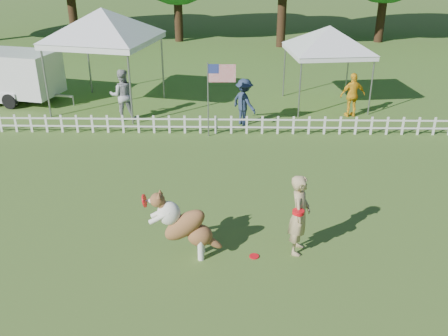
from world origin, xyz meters
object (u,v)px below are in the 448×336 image
object	(u,v)px
canopy_tent_left	(106,60)
spectator_c	(353,95)
cargo_trailer	(11,76)
spectator_a	(122,95)
frisbee_on_turf	(254,256)
flag_pole	(208,100)
canopy_tent_right	(326,67)
handler	(300,215)
spectator_b	(244,102)
dog	(186,225)

from	to	relation	value
canopy_tent_left	spectator_c	world-z (taller)	canopy_tent_left
cargo_trailer	spectator_c	world-z (taller)	cargo_trailer
spectator_a	canopy_tent_left	bearing A→B (deg)	-71.66
frisbee_on_turf	spectator_c	world-z (taller)	spectator_c
frisbee_on_turf	spectator_c	bearing A→B (deg)	66.66
cargo_trailer	spectator_a	world-z (taller)	cargo_trailer
flag_pole	spectator_c	distance (m)	5.37
canopy_tent_right	handler	bearing A→B (deg)	-109.08
canopy_tent_left	spectator_b	world-z (taller)	canopy_tent_left
handler	frisbee_on_turf	size ratio (longest dim) A/B	8.60
handler	canopy_tent_right	xyz separation A→B (m)	(2.08, 9.70, 0.59)
dog	frisbee_on_turf	size ratio (longest dim) A/B	7.18
handler	frisbee_on_turf	world-z (taller)	handler
handler	spectator_a	bearing A→B (deg)	47.72
dog	cargo_trailer	bearing A→B (deg)	127.73
canopy_tent_right	spectator_c	bearing A→B (deg)	-66.90
flag_pole	spectator_a	world-z (taller)	flag_pole
flag_pole	dog	bearing A→B (deg)	-93.23
dog	spectator_a	distance (m)	8.60
dog	canopy_tent_right	distance (m)	10.83
spectator_a	cargo_trailer	bearing A→B (deg)	-35.42
canopy_tent_left	flag_pole	bearing A→B (deg)	-25.17
spectator_c	canopy_tent_right	bearing A→B (deg)	-72.04
canopy_tent_left	cargo_trailer	xyz separation A→B (m)	(-3.88, 0.69, -0.78)
handler	flag_pole	bearing A→B (deg)	33.09
frisbee_on_turf	spectator_c	size ratio (longest dim) A/B	0.13
spectator_a	spectator_c	world-z (taller)	spectator_a
flag_pole	frisbee_on_turf	bearing A→B (deg)	-81.61
canopy_tent_right	spectator_a	xyz separation A→B (m)	(-7.20, -1.81, -0.55)
cargo_trailer	spectator_b	bearing A→B (deg)	-2.57
dog	flag_pole	world-z (taller)	flag_pole
handler	dog	bearing A→B (deg)	110.08
frisbee_on_turf	spectator_c	distance (m)	9.43
handler	canopy_tent_left	xyz separation A→B (m)	(-5.92, 9.30, 0.90)
canopy_tent_left	canopy_tent_right	distance (m)	8.02
spectator_a	flag_pole	bearing A→B (deg)	141.74
cargo_trailer	spectator_c	distance (m)	12.74
dog	frisbee_on_turf	world-z (taller)	dog
handler	canopy_tent_right	bearing A→B (deg)	2.63
dog	spectator_c	bearing A→B (deg)	60.64
dog	spectator_b	world-z (taller)	spectator_b
canopy_tent_left	flag_pole	world-z (taller)	canopy_tent_left
frisbee_on_turf	dog	bearing A→B (deg)	179.10
spectator_a	spectator_b	size ratio (longest dim) A/B	1.12
handler	canopy_tent_right	distance (m)	9.94
handler	spectator_b	world-z (taller)	handler
canopy_tent_right	cargo_trailer	bearing A→B (deg)	171.66
flag_pole	spectator_b	world-z (taller)	flag_pole
canopy_tent_right	spectator_b	size ratio (longest dim) A/B	1.82
flag_pole	spectator_b	distance (m)	1.64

